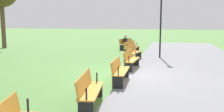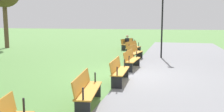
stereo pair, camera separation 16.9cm
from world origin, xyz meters
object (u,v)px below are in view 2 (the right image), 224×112
Objects in this scene: bench_2 at (134,52)px; trash_bin at (130,43)px; bench_3 at (131,59)px; bench_5 at (87,89)px; bench_4 at (119,70)px; bench_0 at (128,44)px; bench_1 at (133,47)px; lamp_post at (162,11)px; person_seated at (128,42)px.

trash_bin is (-7.17, -1.51, -0.09)m from bench_2.
bench_3 is 5.47m from bench_5.
bench_3 is at bearing 177.12° from bench_4.
bench_0 is 1.88m from trash_bin.
trash_bin is at bearing -166.88° from bench_3.
bench_2 and bench_3 have the same top height.
bench_4 is 2.74m from bench_5.
bench_2 is at bearing -171.37° from bench_3.
bench_1 is at bearing 174.22° from bench_5.
bench_1 and bench_5 have the same top height.
bench_3 is at bearing -16.93° from lamp_post.
lamp_post is (-6.79, 1.23, 2.47)m from bench_4.
bench_3 reaches higher than trash_bin.
bench_1 is 2.41× the size of trash_bin.
bench_3 is 0.43× the size of lamp_post.
bench_4 is at bearing 165.60° from bench_5.
bench_2 and bench_4 have the same top height.
bench_4 is 10.57m from person_seated.
person_seated is at bearing 5.10° from trash_bin.
person_seated is (0.31, 0.04, 0.16)m from bench_0.
lamp_post is at bearing 162.35° from bench_5.
lamp_post is 5.49× the size of trash_bin.
bench_2 is 8.19m from bench_5.
bench_0 is 13.55m from bench_5.
person_seated is 0.28× the size of lamp_post.
bench_1 and bench_3 have the same top height.
bench_2 is 1.55× the size of person_seated.
bench_3 is at bearing 168.47° from bench_5.
bench_3 is 10.05m from trash_bin.
bench_4 is at bearing 28.81° from bench_0.
bench_4 is (5.46, 0.27, 0.00)m from bench_2.
bench_0 is 1.02× the size of bench_4.
lamp_post reaches higher than bench_3.
lamp_post reaches higher than bench_4.
bench_0 is at bearing -156.99° from bench_2.
trash_bin is at bearing 176.97° from bench_5.
bench_4 is 12.75m from trash_bin.
bench_3 is at bearing 31.85° from person_seated.
lamp_post is (-9.51, 1.51, 2.47)m from bench_5.
bench_1 is 0.44× the size of lamp_post.
bench_0 is 2.40× the size of trash_bin.
bench_0 is at bearing -152.64° from person_seated.
bench_0 is 0.35m from person_seated.
bench_1 is at bearing -177.14° from bench_4.
person_seated reaches higher than bench_4.
trash_bin is at bearing -153.41° from bench_1.
bench_1 is 4.59m from trash_bin.
bench_0 reaches higher than trash_bin.
bench_1 and bench_2 have the same top height.
bench_0 and bench_2 have the same top height.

